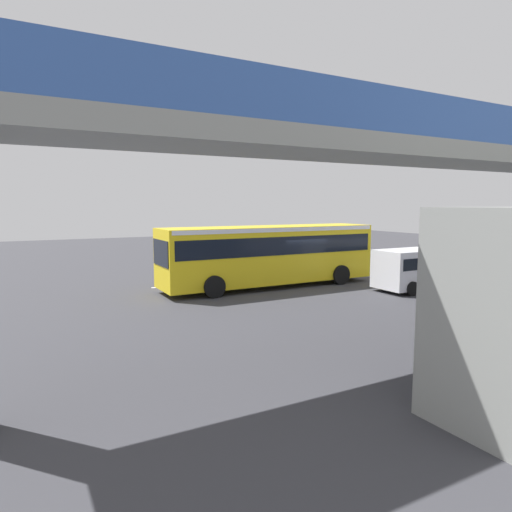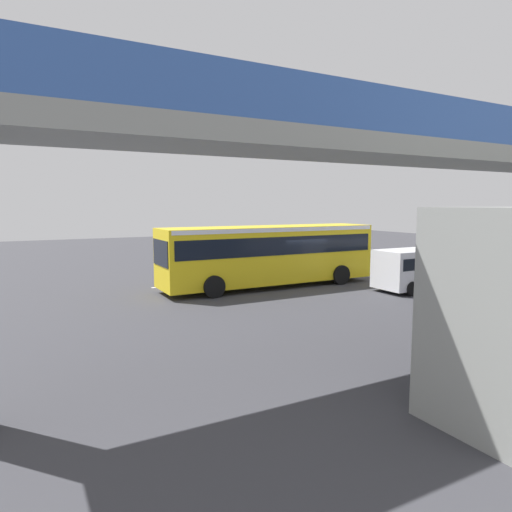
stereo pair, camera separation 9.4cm
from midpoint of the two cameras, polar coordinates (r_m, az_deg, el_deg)
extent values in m
plane|color=#38383D|center=(23.95, 4.92, -3.69)|extent=(80.00, 80.00, 0.00)
cube|color=yellow|center=(23.14, 1.63, 0.27)|extent=(11.50, 2.55, 2.86)
cube|color=black|center=(23.09, 1.64, 1.54)|extent=(11.04, 2.59, 0.90)
cube|color=white|center=(23.04, 1.64, 3.52)|extent=(11.27, 2.58, 0.20)
cube|color=black|center=(20.83, -12.21, 0.38)|extent=(0.04, 2.24, 1.20)
cylinder|color=black|center=(20.55, -5.50, -3.92)|extent=(1.04, 0.30, 1.04)
cylinder|color=black|center=(22.89, -8.00, -2.88)|extent=(1.04, 0.30, 1.04)
cylinder|color=black|center=(24.34, 10.67, -2.37)|extent=(1.04, 0.30, 1.04)
cylinder|color=black|center=(26.34, 7.17, -1.64)|extent=(1.04, 0.30, 1.04)
cube|color=silver|center=(23.87, 20.10, -1.38)|extent=(4.80, 1.95, 1.86)
cube|color=black|center=(23.83, 20.13, -0.53)|extent=(4.42, 1.98, 0.56)
cylinder|color=black|center=(22.18, 19.19, -3.96)|extent=(0.68, 0.22, 0.68)
cylinder|color=black|center=(23.51, 15.68, -3.26)|extent=(0.68, 0.22, 0.68)
cylinder|color=black|center=(24.59, 24.18, -3.17)|extent=(0.68, 0.22, 0.68)
cylinder|color=black|center=(25.80, 20.74, -2.59)|extent=(0.68, 0.22, 0.68)
torus|color=black|center=(25.81, 26.79, -2.82)|extent=(0.72, 0.06, 0.72)
torus|color=black|center=(26.68, 28.08, -2.61)|extent=(0.72, 0.06, 0.72)
cube|color=green|center=(26.22, 27.47, -2.32)|extent=(0.89, 0.04, 0.04)
cylinder|color=green|center=(26.35, 27.72, -1.86)|extent=(0.03, 0.03, 0.40)
cube|color=black|center=(26.32, 27.74, -1.43)|extent=(0.20, 0.08, 0.04)
cylinder|color=green|center=(25.84, 27.01, -1.59)|extent=(0.02, 0.44, 0.02)
torus|color=black|center=(26.97, 23.40, -2.28)|extent=(0.72, 0.06, 0.72)
torus|color=black|center=(27.80, 24.74, -2.09)|extent=(0.72, 0.06, 0.72)
cube|color=red|center=(27.36, 24.09, -1.81)|extent=(0.89, 0.04, 0.04)
cylinder|color=red|center=(27.49, 24.35, -1.37)|extent=(0.03, 0.03, 0.40)
cube|color=black|center=(27.46, 24.37, -0.96)|extent=(0.20, 0.08, 0.04)
cylinder|color=red|center=(27.00, 23.61, -1.10)|extent=(0.02, 0.44, 0.02)
cylinder|color=#2D2D38|center=(26.41, -1.97, -1.78)|extent=(0.32, 0.32, 0.85)
cylinder|color=maroon|center=(26.31, -1.97, -0.11)|extent=(0.38, 0.38, 0.70)
sphere|color=tan|center=(26.26, -1.98, 0.93)|extent=(0.22, 0.22, 0.22)
cylinder|color=slate|center=(30.83, 11.20, 1.12)|extent=(0.08, 0.08, 2.80)
cube|color=red|center=(30.75, 11.24, 3.16)|extent=(0.04, 0.60, 0.60)
cube|color=silver|center=(29.71, 11.64, -1.80)|extent=(2.00, 0.20, 0.01)
cube|color=silver|center=(27.33, 5.20, -2.42)|extent=(2.00, 0.20, 0.01)
cube|color=silver|center=(25.35, -2.35, -3.09)|extent=(2.00, 0.20, 0.01)
cube|color=silver|center=(23.89, -11.01, -3.81)|extent=(2.00, 0.20, 0.01)
cube|color=gray|center=(16.17, 25.76, 11.23)|extent=(29.96, 2.60, 0.50)
cube|color=#3359A5|center=(17.03, 22.39, 13.83)|extent=(29.96, 0.08, 1.10)
cube|color=#3359A5|center=(15.57, 29.75, 14.20)|extent=(29.96, 0.08, 1.10)
camera|label=1|loc=(0.05, -90.12, -0.01)|focal=31.29mm
camera|label=2|loc=(0.05, 89.88, 0.01)|focal=31.29mm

